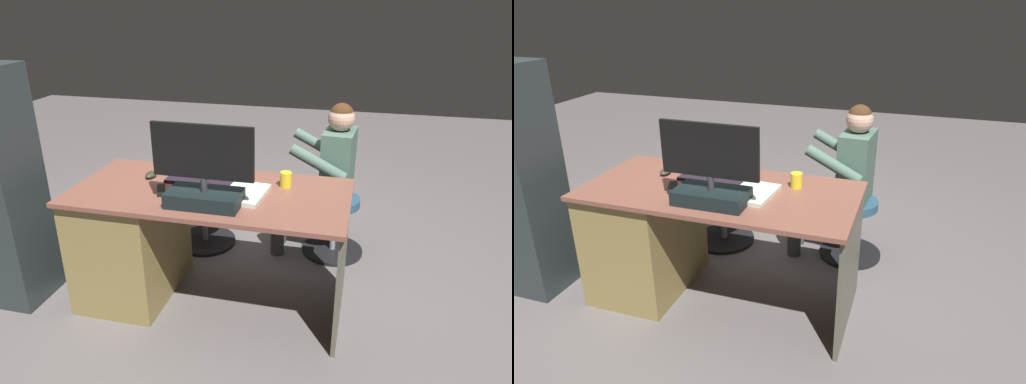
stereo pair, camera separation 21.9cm
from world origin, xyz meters
The scene contains 13 objects.
ground_plane centered at (0.00, 0.00, 0.00)m, with size 10.00×10.00×0.00m, color #625C5C.
desk centered at (0.42, 0.36, 0.40)m, with size 1.59×0.76×0.75m.
monitor centered at (-0.04, 0.55, 0.89)m, with size 0.54×0.21×0.44m.
keyboard centered at (0.09, 0.25, 0.76)m, with size 0.42×0.14×0.02m, color black.
computer_mouse centered at (0.42, 0.25, 0.77)m, with size 0.06×0.10×0.04m, color #2F2D23.
cup centered at (-0.41, 0.20, 0.79)m, with size 0.07×0.07×0.09m, color yellow.
tv_remote centered at (0.26, 0.44, 0.76)m, with size 0.04×0.15×0.02m, color black.
notebook_binder centered at (-0.21, 0.38, 0.76)m, with size 0.22×0.30×0.02m, color silver.
office_chair_teddy centered at (0.30, -0.33, 0.25)m, with size 0.47×0.47×0.44m.
teddy_bear centered at (0.30, -0.35, 0.61)m, with size 0.26×0.26×0.37m.
visitor_chair centered at (-0.67, -0.42, 0.25)m, with size 0.45×0.45×0.44m.
person centered at (-0.58, -0.41, 0.65)m, with size 0.57×0.51×1.12m.
equipment_rack centered at (1.25, 0.59, 0.72)m, with size 0.44×0.36×1.45m, color #283032.
Camera 2 is at (-1.05, 2.64, 1.80)m, focal length 32.99 mm.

